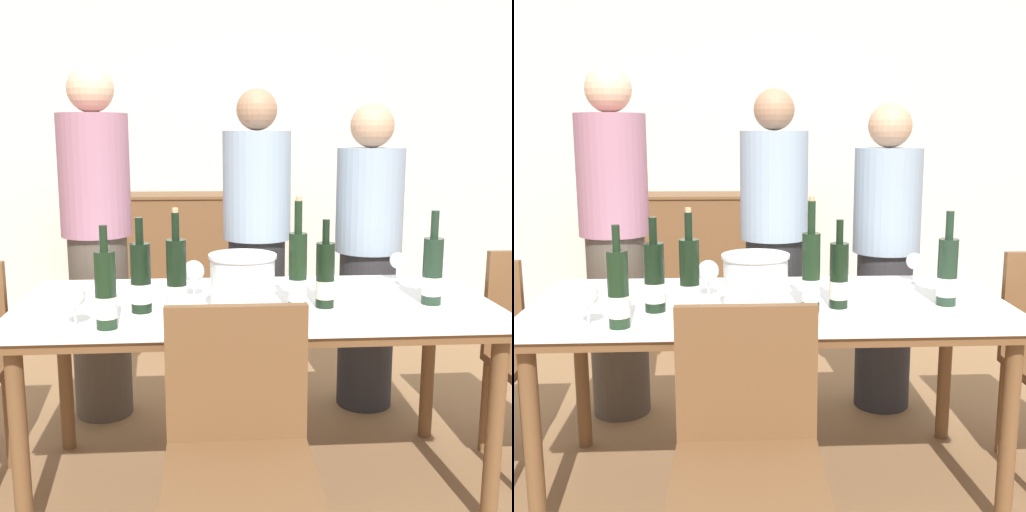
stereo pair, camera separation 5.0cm
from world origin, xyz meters
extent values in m
plane|color=olive|center=(0.00, 0.00, 0.00)|extent=(12.00, 12.00, 0.00)
cube|color=silver|center=(0.00, 2.72, 1.40)|extent=(8.00, 0.10, 2.80)
cube|color=brown|center=(-0.40, 2.43, 0.46)|extent=(1.51, 0.44, 0.92)
cube|color=brown|center=(-0.40, 2.43, 0.93)|extent=(1.56, 0.46, 0.02)
cylinder|color=brown|center=(-0.81, -0.34, 0.35)|extent=(0.06, 0.06, 0.70)
cylinder|color=brown|center=(0.81, -0.34, 0.35)|extent=(0.06, 0.06, 0.70)
cylinder|color=brown|center=(-0.81, 0.34, 0.35)|extent=(0.06, 0.06, 0.70)
cylinder|color=brown|center=(0.81, 0.34, 0.35)|extent=(0.06, 0.06, 0.70)
cube|color=brown|center=(0.00, 0.00, 0.72)|extent=(1.78, 0.85, 0.04)
cube|color=white|center=(0.00, 0.00, 0.74)|extent=(1.81, 0.88, 0.01)
cylinder|color=white|center=(-0.06, -0.15, 0.85)|extent=(0.23, 0.23, 0.21)
cylinder|color=white|center=(-0.06, -0.15, 0.95)|extent=(0.24, 0.24, 0.01)
cylinder|color=black|center=(-0.51, -0.30, 0.87)|extent=(0.07, 0.07, 0.26)
cylinder|color=silver|center=(-0.51, -0.30, 0.81)|extent=(0.07, 0.07, 0.07)
cylinder|color=black|center=(-0.51, -0.30, 1.04)|extent=(0.03, 0.03, 0.09)
cylinder|color=black|center=(0.14, -0.14, 0.89)|extent=(0.07, 0.07, 0.29)
cylinder|color=white|center=(0.14, -0.14, 0.82)|extent=(0.07, 0.07, 0.08)
cylinder|color=black|center=(0.14, -0.14, 1.09)|extent=(0.03, 0.03, 0.11)
cylinder|color=tan|center=(0.14, -0.14, 1.15)|extent=(0.02, 0.02, 0.02)
cylinder|color=black|center=(-0.42, -0.10, 0.87)|extent=(0.07, 0.07, 0.25)
cylinder|color=white|center=(-0.42, -0.10, 0.81)|extent=(0.08, 0.08, 0.07)
cylinder|color=black|center=(-0.42, -0.10, 1.04)|extent=(0.03, 0.03, 0.09)
cylinder|color=#1E3323|center=(0.66, -0.07, 0.87)|extent=(0.07, 0.07, 0.25)
cylinder|color=white|center=(0.66, -0.07, 0.81)|extent=(0.08, 0.08, 0.07)
cylinder|color=#1E3323|center=(0.66, -0.07, 1.05)|extent=(0.03, 0.03, 0.10)
cylinder|color=black|center=(-0.29, -0.18, 0.88)|extent=(0.07, 0.07, 0.27)
cylinder|color=white|center=(-0.29, -0.18, 0.82)|extent=(0.07, 0.07, 0.08)
cylinder|color=black|center=(-0.29, -0.18, 1.06)|extent=(0.03, 0.03, 0.09)
cylinder|color=tan|center=(-0.29, -0.18, 1.12)|extent=(0.02, 0.02, 0.02)
cylinder|color=black|center=(0.25, -0.08, 0.86)|extent=(0.07, 0.07, 0.24)
cylinder|color=silver|center=(0.25, -0.08, 0.81)|extent=(0.07, 0.07, 0.07)
cylinder|color=black|center=(0.25, -0.08, 1.03)|extent=(0.03, 0.03, 0.09)
cylinder|color=white|center=(-0.24, 0.09, 0.75)|extent=(0.07, 0.07, 0.00)
cylinder|color=white|center=(-0.24, 0.09, 0.78)|extent=(0.01, 0.01, 0.07)
sphere|color=white|center=(-0.24, 0.09, 0.85)|extent=(0.08, 0.08, 0.08)
cylinder|color=white|center=(0.64, 0.32, 0.75)|extent=(0.06, 0.06, 0.00)
cylinder|color=white|center=(0.64, 0.32, 0.78)|extent=(0.01, 0.01, 0.06)
sphere|color=white|center=(0.64, 0.32, 0.83)|extent=(0.07, 0.07, 0.07)
cylinder|color=white|center=(-0.62, -0.28, 0.75)|extent=(0.07, 0.07, 0.00)
cylinder|color=white|center=(-0.62, -0.28, 0.78)|extent=(0.01, 0.01, 0.07)
sphere|color=white|center=(-0.62, -0.28, 0.85)|extent=(0.07, 0.07, 0.07)
cylinder|color=white|center=(0.71, 0.01, 0.75)|extent=(0.07, 0.07, 0.00)
cylinder|color=white|center=(0.71, 0.01, 0.79)|extent=(0.01, 0.01, 0.08)
sphere|color=white|center=(0.71, 0.01, 0.86)|extent=(0.09, 0.09, 0.09)
cylinder|color=white|center=(-0.10, 0.07, 0.75)|extent=(0.07, 0.07, 0.00)
cylinder|color=white|center=(-0.10, 0.07, 0.78)|extent=(0.01, 0.01, 0.07)
sphere|color=white|center=(-0.10, 0.07, 0.84)|extent=(0.07, 0.07, 0.07)
cube|color=brown|center=(-0.10, -0.75, 0.45)|extent=(0.42, 0.42, 0.04)
cube|color=brown|center=(-0.10, -0.56, 0.68)|extent=(0.42, 0.04, 0.41)
cylinder|color=brown|center=(-1.02, 0.18, 0.21)|extent=(0.03, 0.03, 0.43)
cylinder|color=brown|center=(1.02, 0.18, 0.21)|extent=(0.03, 0.03, 0.42)
cylinder|color=#51473D|center=(-0.71, 0.71, 0.45)|extent=(0.28, 0.28, 0.90)
cylinder|color=#9E667A|center=(-0.71, 0.71, 1.18)|extent=(0.33, 0.33, 0.57)
sphere|color=#DBAD89|center=(-0.71, 0.71, 1.58)|extent=(0.22, 0.22, 0.22)
cylinder|color=#262628|center=(0.06, 0.75, 0.43)|extent=(0.28, 0.28, 0.87)
cylinder|color=#8C9EB2|center=(0.06, 0.75, 1.13)|extent=(0.33, 0.33, 0.52)
sphere|color=#A37556|center=(0.06, 0.75, 1.49)|extent=(0.20, 0.20, 0.20)
cylinder|color=#2D2D33|center=(0.61, 0.73, 0.40)|extent=(0.28, 0.28, 0.80)
cylinder|color=#8C9EB2|center=(0.61, 0.73, 1.05)|extent=(0.33, 0.33, 0.51)
sphere|color=tan|center=(0.61, 0.73, 1.41)|extent=(0.21, 0.21, 0.21)
camera|label=1|loc=(-0.17, -2.36, 1.37)|focal=45.00mm
camera|label=2|loc=(-0.12, -2.36, 1.37)|focal=45.00mm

